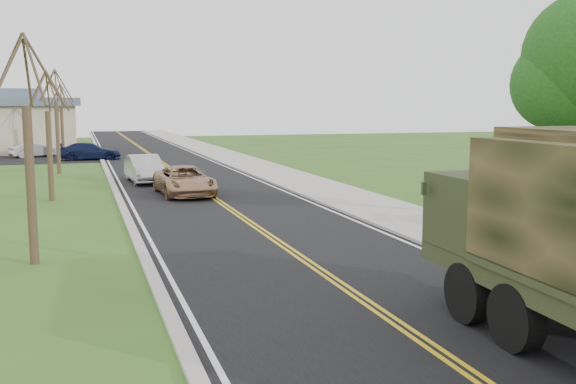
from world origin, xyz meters
name	(u,v)px	position (x,y,z in m)	size (l,w,h in m)	color
ground	(478,380)	(0.00, 0.00, 0.00)	(160.00, 160.00, 0.00)	#33511B
road	(161,162)	(0.00, 40.00, 0.01)	(8.00, 120.00, 0.01)	black
curb_right	(216,160)	(4.15, 40.00, 0.06)	(0.30, 120.00, 0.12)	#9E998E
sidewalk_right	(239,160)	(5.90, 40.00, 0.05)	(3.20, 120.00, 0.10)	#9E998E
curb_left	(103,163)	(-4.15, 40.00, 0.05)	(0.30, 120.00, 0.10)	#9E998E
bare_tree_a	(30,166)	(-7.00, 10.00, 2.63)	(1.93, 2.26, 6.08)	#38281C
bare_tree_b	(49,145)	(-7.00, 22.00, 2.48)	(1.83, 2.14, 5.73)	#38281C
bare_tree_c	(57,129)	(-7.00, 34.00, 2.78)	(2.04, 2.39, 6.42)	#38281C
bare_tree_d	(62,126)	(-7.00, 46.00, 2.55)	(1.88, 2.20, 5.91)	#38281C
suv_champagne	(184,181)	(-1.11, 21.91, 0.69)	(2.28, 4.94, 1.37)	tan
sedan_silver	(145,169)	(-2.39, 27.61, 0.75)	(1.59, 4.56, 1.50)	#B7B8BD
pickup_navy	(554,208)	(9.58, 9.65, 0.74)	(2.06, 5.07, 1.47)	#10193D
lot_car_silver	(34,150)	(-9.30, 47.85, 0.62)	(1.31, 3.75, 1.23)	#BABABF
lot_car_navy	(90,151)	(-5.00, 43.74, 0.67)	(1.89, 4.64, 1.35)	#0E1533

